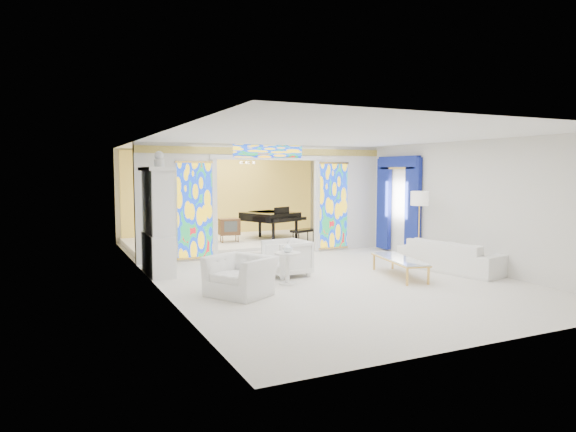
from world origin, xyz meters
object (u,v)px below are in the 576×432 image
tv_console (229,227)px  grand_piano (271,216)px  china_cabinet (158,222)px  coffee_table (399,260)px  sofa (451,256)px  armchair_right (287,258)px  armchair_left (240,276)px

tv_console → grand_piano: bearing=16.8°
china_cabinet → coffee_table: bearing=-28.5°
tv_console → sofa: bearing=-51.6°
grand_piano → armchair_right: bearing=-131.1°
armchair_left → tv_console: (1.70, 5.68, 0.27)m
armchair_left → grand_piano: bearing=121.5°
armchair_right → tv_console: size_ratio=1.25×
armchair_right → china_cabinet: bearing=-125.8°
sofa → grand_piano: grand_piano is taller
armchair_left → grand_piano: size_ratio=0.39×
armchair_right → sofa: 3.83m
china_cabinet → armchair_left: china_cabinet is taller
sofa → armchair_right: bearing=60.1°
armchair_left → tv_console: size_ratio=1.59×
armchair_left → coffee_table: (3.69, 0.10, 0.01)m
sofa → grand_piano: 6.18m
armchair_right → sofa: armchair_right is taller
sofa → tv_console: size_ratio=3.46×
armchair_left → coffee_table: 3.69m
china_cabinet → armchair_right: (2.50, -1.41, -0.77)m
china_cabinet → coffee_table: 5.38m
armchair_left → sofa: bearing=60.9°
armchair_left → armchair_right: 1.95m
china_cabinet → grand_piano: (4.15, 3.31, -0.30)m
armchair_left → china_cabinet: bearing=170.1°
coffee_table → grand_piano: size_ratio=0.67×
armchair_left → grand_piano: grand_piano is taller
china_cabinet → grand_piano: bearing=38.6°
armchair_right → grand_piano: grand_piano is taller
coffee_table → tv_console: size_ratio=2.73×
armchair_left → coffee_table: size_ratio=0.58×
grand_piano → tv_console: (-1.47, -0.27, -0.24)m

